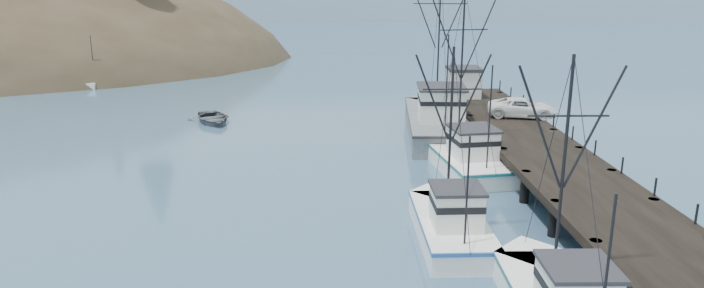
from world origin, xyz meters
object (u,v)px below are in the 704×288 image
trawler_mid (450,223)px  motorboat (213,122)px  pier (541,152)px  pier_shed (464,82)px  pickup_truck (523,108)px  trawler_far (463,155)px  work_vessel (438,120)px

trawler_mid → motorboat: 31.62m
trawler_mid → motorboat: bearing=122.4°
pier → pier_shed: size_ratio=13.75×
pickup_truck → trawler_far: bearing=150.4°
pier → trawler_mid: bearing=-129.2°
pier → trawler_far: bearing=153.5°
pier → pickup_truck: (1.50, 9.21, 1.08)m
pier → pier_shed: pier_shed is taller
pier → work_vessel: bearing=113.3°
trawler_far → pickup_truck: trawler_far is taller
pickup_truck → pier: bearing=-176.4°
work_vessel → motorboat: work_vessel is taller
pier → trawler_far: 5.39m
trawler_far → pier_shed: bearing=78.2°
pier_shed → motorboat: pier_shed is taller
trawler_far → work_vessel: bearing=91.5°
pier → pier_shed: (-1.50, 18.00, 1.73)m
pier → work_vessel: 12.65m
trawler_mid → motorboat: trawler_mid is taller
work_vessel → motorboat: bearing=165.6°
trawler_far → trawler_mid: bearing=-105.1°
pier_shed → pickup_truck: size_ratio=0.57×
motorboat → pickup_truck: bearing=-38.1°
trawler_mid → pickup_truck: size_ratio=1.83×
trawler_mid → trawler_far: bearing=74.9°
pickup_truck → motorboat: bearing=87.0°
trawler_mid → motorboat: size_ratio=1.84×
trawler_mid → pickup_truck: 21.49m
trawler_far → pickup_truck: (6.26, 6.84, 1.95)m
trawler_far → pier_shed: trawler_far is taller
trawler_far → motorboat: size_ratio=2.28×
trawler_far → pier_shed: (3.26, 15.63, 2.60)m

